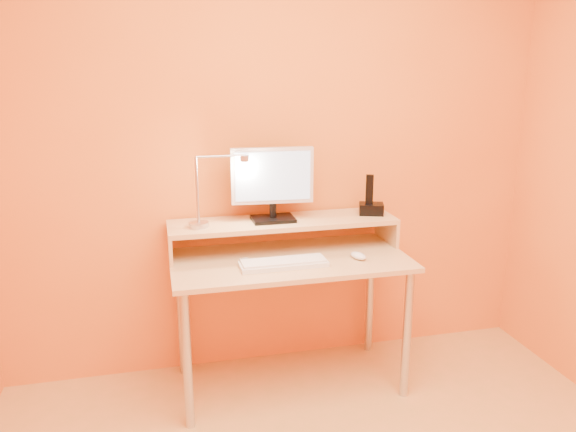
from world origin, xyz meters
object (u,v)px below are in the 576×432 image
object	(u,v)px
lamp_base	(199,225)
mouse	(358,256)
keyboard	(284,264)
monitor_panel	(272,176)
phone_dock	(371,209)
remote_control	(250,265)

from	to	relation	value
lamp_base	mouse	size ratio (longest dim) A/B	0.99
lamp_base	keyboard	distance (m)	0.48
lamp_base	monitor_panel	bearing A→B (deg)	5.87
monitor_panel	phone_dock	xyz separation A→B (m)	(0.55, -0.01, -0.21)
keyboard	mouse	xyz separation A→B (m)	(0.39, 0.01, 0.01)
lamp_base	mouse	distance (m)	0.82
keyboard	phone_dock	bearing A→B (deg)	24.61
monitor_panel	remote_control	bearing A→B (deg)	-120.71
keyboard	monitor_panel	bearing A→B (deg)	88.59
remote_control	lamp_base	bearing A→B (deg)	124.80
mouse	remote_control	size ratio (longest dim) A/B	0.62
lamp_base	mouse	world-z (taller)	lamp_base
phone_dock	monitor_panel	bearing A→B (deg)	-162.17
monitor_panel	remote_control	xyz separation A→B (m)	(-0.17, -0.24, -0.39)
mouse	remote_control	world-z (taller)	mouse
lamp_base	remote_control	world-z (taller)	lamp_base
phone_dock	remote_control	size ratio (longest dim) A/B	0.80
phone_dock	mouse	xyz separation A→B (m)	(-0.16, -0.25, -0.17)
lamp_base	phone_dock	world-z (taller)	phone_dock
mouse	remote_control	distance (m)	0.55
monitor_panel	keyboard	world-z (taller)	monitor_panel
monitor_panel	keyboard	size ratio (longest dim) A/B	0.99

